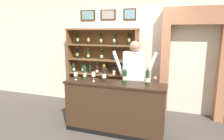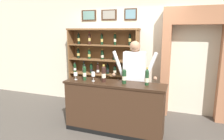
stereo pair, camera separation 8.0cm
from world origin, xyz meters
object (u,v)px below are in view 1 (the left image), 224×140
wine_glass_center (76,75)px  shopkeeper (134,73)px  tasting_bottle_grappa (85,73)px  tasting_bottle_brunello (125,76)px  wine_shelf (102,67)px  tasting_bottle_rosso (147,77)px  tasting_bottle_riserva (104,74)px  wine_glass_right (93,75)px  tasting_counter (114,108)px

wine_glass_center → shopkeeper: bearing=30.5°
tasting_bottle_grappa → tasting_bottle_brunello: bearing=1.2°
wine_shelf → shopkeeper: bearing=-34.0°
tasting_bottle_rosso → tasting_bottle_riserva: bearing=-177.1°
tasting_bottle_riserva → wine_glass_right: tasting_bottle_riserva is taller
wine_shelf → tasting_bottle_rosso: wine_shelf is taller
wine_glass_right → shopkeeper: bearing=43.0°
shopkeeper → tasting_bottle_riserva: (-0.44, -0.59, 0.07)m
tasting_counter → shopkeeper: (0.24, 0.58, 0.57)m
wine_shelf → wine_glass_right: wine_shelf is taller
tasting_bottle_rosso → wine_glass_right: size_ratio=1.79×
tasting_bottle_brunello → tasting_bottle_rosso: 0.41m
tasting_counter → tasting_bottle_rosso: 0.87m
wine_shelf → tasting_bottle_brunello: wine_shelf is taller
tasting_counter → wine_glass_center: (-0.78, -0.03, 0.59)m
shopkeeper → tasting_bottle_brunello: 0.58m
tasting_bottle_rosso → shopkeeper: bearing=123.0°
tasting_bottle_riserva → tasting_bottle_rosso: 0.80m
tasting_bottle_riserva → tasting_bottle_brunello: 0.39m
wine_shelf → tasting_bottle_brunello: bearing=-53.3°
wine_shelf → tasting_bottle_riserva: bearing=-67.2°
tasting_bottle_brunello → wine_glass_center: size_ratio=2.00×
tasting_bottle_grappa → tasting_bottle_brunello: 0.79m
tasting_counter → wine_glass_center: 0.98m
tasting_bottle_riserva → wine_glass_center: bearing=-178.1°
tasting_bottle_grappa → wine_glass_right: size_ratio=1.72×
wine_shelf → tasting_counter: bearing=-59.6°
shopkeeper → tasting_bottle_rosso: shopkeeper is taller
wine_glass_right → tasting_bottle_riserva: bearing=5.7°
tasting_bottle_brunello → tasting_bottle_rosso: size_ratio=0.89×
wine_glass_center → wine_shelf: bearing=87.0°
wine_shelf → shopkeeper: wine_shelf is taller
wine_shelf → wine_glass_center: wine_shelf is taller
tasting_counter → tasting_bottle_grappa: bearing=-178.4°
tasting_bottle_brunello → wine_glass_right: tasting_bottle_brunello is taller
tasting_bottle_brunello → wine_glass_right: bearing=-177.1°
wine_shelf → tasting_bottle_grappa: size_ratio=6.43×
tasting_bottle_riserva → wine_glass_center: size_ratio=2.29×
wine_shelf → shopkeeper: size_ratio=1.15×
tasting_bottle_riserva → wine_glass_right: bearing=-174.3°
wine_glass_right → tasting_bottle_brunello: bearing=2.9°
tasting_bottle_grappa → tasting_bottle_riserva: bearing=1.0°
tasting_bottle_grappa → tasting_bottle_riserva: 0.39m
wine_glass_right → tasting_counter: bearing=4.3°
wine_shelf → tasting_bottle_grappa: bearing=-84.3°
shopkeeper → wine_glass_center: bearing=-149.5°
tasting_bottle_rosso → wine_glass_center: size_ratio=2.24×
tasting_bottle_brunello → wine_glass_right: 0.60m
tasting_bottle_grappa → wine_glass_center: bearing=-176.0°
tasting_counter → shopkeeper: bearing=67.1°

